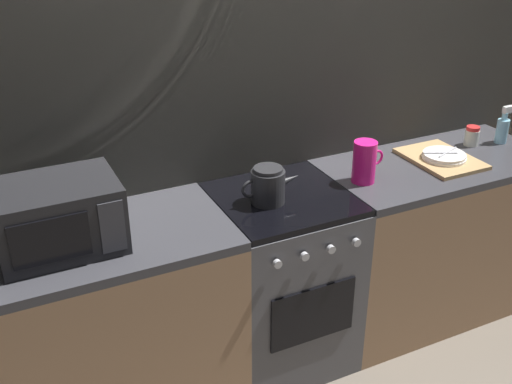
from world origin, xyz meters
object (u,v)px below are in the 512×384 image
Objects in this scene: stove_unit at (281,279)px; spray_bottle at (503,129)px; microwave at (58,216)px; kettle at (268,185)px; dish_pile at (442,158)px; pitcher at (365,162)px; spice_jar at (472,136)px.

spray_bottle is at bearing 2.22° from stove_unit.
kettle is (0.89, -0.01, -0.05)m from microwave.
microwave is at bearing -179.95° from dish_pile.
dish_pile is 1.97× the size of spray_bottle.
microwave is (-0.97, -0.01, 0.59)m from stove_unit.
stove_unit is 4.50× the size of pitcher.
pitcher is at bearing -0.77° from microwave.
spice_jar reaches higher than stove_unit.
dish_pile is at bearing -172.51° from spray_bottle.
stove_unit is 1.13m from microwave.
stove_unit is at bearing 13.45° from kettle.
pitcher reaches higher than spice_jar.
spray_bottle is (0.17, -0.04, 0.03)m from spice_jar.
kettle is 2.71× the size of spice_jar.
kettle is 0.50m from pitcher.
dish_pile is (0.91, -0.01, 0.47)m from stove_unit.
pitcher is at bearing -0.83° from kettle.
microwave is at bearing -177.26° from spice_jar.
kettle is (-0.09, -0.02, 0.53)m from stove_unit.
pitcher reaches higher than stove_unit.
spice_jar is at bearing 2.74° from microwave.
spray_bottle is (0.46, 0.06, 0.06)m from dish_pile.
kettle is at bearing -166.55° from stove_unit.
stove_unit is 1.02m from dish_pile.
stove_unit is 1.46m from spray_bottle.
spray_bottle is at bearing 1.52° from microwave.
kettle reaches higher than dish_pile.
microwave reaches higher than spray_bottle.
pitcher is 0.50× the size of dish_pile.
kettle is 1.42× the size of pitcher.
stove_unit is 0.69m from pitcher.
dish_pile is at bearing 2.36° from pitcher.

